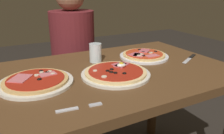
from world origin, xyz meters
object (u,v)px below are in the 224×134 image
(fork, at_px, (76,108))
(knife, at_px, (190,58))
(pizza_across_right, at_px, (144,55))
(diner_person, at_px, (74,67))
(pizza_across_left, at_px, (36,81))
(pizza_foreground, at_px, (116,73))
(dining_table, at_px, (109,93))
(water_glass_near, at_px, (96,54))

(fork, distance_m, knife, 0.80)
(pizza_across_right, height_order, diner_person, diner_person)
(pizza_across_left, bearing_deg, pizza_across_right, 9.13)
(diner_person, bearing_deg, knife, 123.98)
(fork, relative_size, knife, 0.87)
(pizza_foreground, xyz_separation_m, pizza_across_left, (-0.34, 0.07, -0.00))
(dining_table, relative_size, pizza_across_right, 4.38)
(dining_table, relative_size, water_glass_near, 12.26)
(water_glass_near, height_order, diner_person, diner_person)
(dining_table, xyz_separation_m, water_glass_near, (0.00, 0.16, 0.17))
(dining_table, relative_size, pizza_foreground, 3.87)
(pizza_across_left, bearing_deg, knife, -2.83)
(dining_table, xyz_separation_m, pizza_foreground, (0.00, -0.07, 0.13))
(pizza_across_left, bearing_deg, diner_person, 60.19)
(fork, height_order, diner_person, diner_person)
(dining_table, bearing_deg, pizza_across_right, 19.81)
(diner_person, bearing_deg, pizza_across_left, 60.19)
(pizza_across_right, xyz_separation_m, water_glass_near, (-0.28, 0.06, 0.03))
(water_glass_near, bearing_deg, pizza_across_right, -11.69)
(pizza_across_left, distance_m, diner_person, 0.78)
(water_glass_near, xyz_separation_m, fork, (-0.26, -0.43, -0.04))
(knife, bearing_deg, pizza_across_left, 177.17)
(pizza_across_right, bearing_deg, knife, -32.60)
(dining_table, bearing_deg, fork, -133.84)
(diner_person, bearing_deg, pizza_foreground, 87.43)
(pizza_foreground, relative_size, pizza_across_left, 1.03)
(pizza_foreground, height_order, pizza_across_left, pizza_foreground)
(water_glass_near, bearing_deg, pizza_foreground, -90.37)
(fork, bearing_deg, diner_person, 72.37)
(pizza_across_left, height_order, water_glass_near, water_glass_near)
(pizza_across_left, height_order, pizza_across_right, same)
(dining_table, height_order, knife, knife)
(pizza_foreground, height_order, pizza_across_right, pizza_foreground)
(dining_table, relative_size, fork, 7.76)
(dining_table, relative_size, pizza_across_left, 3.97)
(pizza_across_left, xyz_separation_m, pizza_across_right, (0.62, 0.10, 0.00))
(pizza_across_right, xyz_separation_m, fork, (-0.54, -0.37, -0.01))
(knife, distance_m, diner_person, 0.86)
(pizza_across_right, bearing_deg, fork, -145.42)
(pizza_foreground, distance_m, pizza_across_left, 0.35)
(pizza_across_left, height_order, diner_person, diner_person)
(water_glass_near, xyz_separation_m, diner_person, (0.03, 0.50, -0.24))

